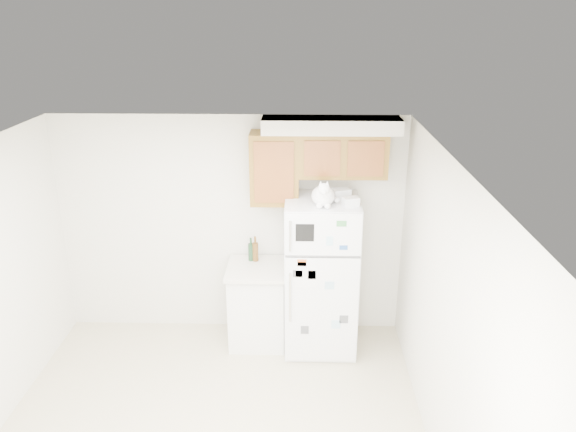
{
  "coord_description": "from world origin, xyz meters",
  "views": [
    {
      "loc": [
        0.77,
        -3.78,
        3.55
      ],
      "look_at": [
        0.65,
        1.55,
        1.55
      ],
      "focal_mm": 35.0,
      "sensor_mm": 36.0,
      "label": 1
    }
  ],
  "objects_px": {
    "bottle_amber": "(255,249)",
    "bottle_green": "(251,249)",
    "base_counter": "(258,304)",
    "refrigerator": "(321,276)",
    "cat": "(323,195)",
    "storage_box_front": "(351,202)",
    "storage_box_back": "(341,193)"
  },
  "relations": [
    {
      "from": "bottle_green",
      "to": "bottle_amber",
      "type": "height_order",
      "value": "bottle_amber"
    },
    {
      "from": "base_counter",
      "to": "storage_box_back",
      "type": "xyz_separation_m",
      "value": [
        0.88,
        0.01,
        1.29
      ]
    },
    {
      "from": "refrigerator",
      "to": "bottle_amber",
      "type": "relative_size",
      "value": 5.92
    },
    {
      "from": "bottle_amber",
      "to": "refrigerator",
      "type": "bearing_deg",
      "value": -16.74
    },
    {
      "from": "bottle_green",
      "to": "base_counter",
      "type": "bearing_deg",
      "value": -64.11
    },
    {
      "from": "base_counter",
      "to": "bottle_green",
      "type": "relative_size",
      "value": 3.43
    },
    {
      "from": "base_counter",
      "to": "cat",
      "type": "distance_m",
      "value": 1.53
    },
    {
      "from": "storage_box_back",
      "to": "bottle_amber",
      "type": "relative_size",
      "value": 0.63
    },
    {
      "from": "base_counter",
      "to": "storage_box_front",
      "type": "xyz_separation_m",
      "value": [
        0.96,
        -0.23,
        1.28
      ]
    },
    {
      "from": "refrigerator",
      "to": "storage_box_back",
      "type": "bearing_deg",
      "value": 23.26
    },
    {
      "from": "cat",
      "to": "base_counter",
      "type": "bearing_deg",
      "value": 161.71
    },
    {
      "from": "storage_box_back",
      "to": "bottle_green",
      "type": "distance_m",
      "value": 1.19
    },
    {
      "from": "storage_box_back",
      "to": "refrigerator",
      "type": "bearing_deg",
      "value": -175.57
    },
    {
      "from": "storage_box_back",
      "to": "bottle_amber",
      "type": "bearing_deg",
      "value": 152.79
    },
    {
      "from": "base_counter",
      "to": "storage_box_back",
      "type": "relative_size",
      "value": 5.11
    },
    {
      "from": "bottle_green",
      "to": "refrigerator",
      "type": "bearing_deg",
      "value": -16.31
    },
    {
      "from": "refrigerator",
      "to": "storage_box_back",
      "type": "height_order",
      "value": "storage_box_back"
    },
    {
      "from": "base_counter",
      "to": "storage_box_front",
      "type": "height_order",
      "value": "storage_box_front"
    },
    {
      "from": "storage_box_back",
      "to": "storage_box_front",
      "type": "height_order",
      "value": "storage_box_back"
    },
    {
      "from": "cat",
      "to": "bottle_green",
      "type": "relative_size",
      "value": 1.54
    },
    {
      "from": "refrigerator",
      "to": "base_counter",
      "type": "bearing_deg",
      "value": 173.91
    },
    {
      "from": "storage_box_front",
      "to": "base_counter",
      "type": "bearing_deg",
      "value": 148.72
    },
    {
      "from": "bottle_amber",
      "to": "bottle_green",
      "type": "bearing_deg",
      "value": 170.08
    },
    {
      "from": "cat",
      "to": "storage_box_front",
      "type": "relative_size",
      "value": 2.74
    },
    {
      "from": "storage_box_back",
      "to": "bottle_green",
      "type": "xyz_separation_m",
      "value": [
        -0.95,
        0.14,
        -0.7
      ]
    },
    {
      "from": "storage_box_back",
      "to": "storage_box_front",
      "type": "bearing_deg",
      "value": -90.19
    },
    {
      "from": "refrigerator",
      "to": "cat",
      "type": "bearing_deg",
      "value": -89.78
    },
    {
      "from": "base_counter",
      "to": "cat",
      "type": "height_order",
      "value": "cat"
    },
    {
      "from": "base_counter",
      "to": "bottle_green",
      "type": "bearing_deg",
      "value": 115.89
    },
    {
      "from": "cat",
      "to": "storage_box_front",
      "type": "xyz_separation_m",
      "value": [
        0.27,
        -0.0,
        -0.06
      ]
    },
    {
      "from": "storage_box_front",
      "to": "bottle_amber",
      "type": "height_order",
      "value": "storage_box_front"
    },
    {
      "from": "base_counter",
      "to": "bottle_green",
      "type": "xyz_separation_m",
      "value": [
        -0.07,
        0.15,
        0.59
      ]
    }
  ]
}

